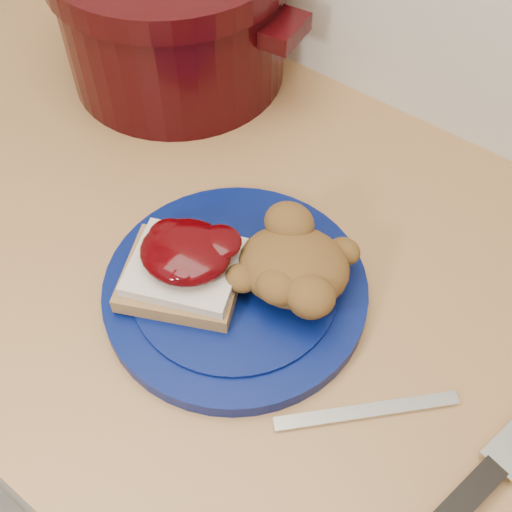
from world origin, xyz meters
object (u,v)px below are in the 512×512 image
Objects in this scene: dutch_oven at (174,13)px; chef_knife at (483,480)px; butter_knife at (367,411)px; plate at (235,290)px; pepper_grinder at (125,25)px.

chef_knife is at bearing -24.79° from dutch_oven.
butter_knife is at bearing 104.08° from chef_knife.
chef_knife reaches higher than butter_knife.
dutch_oven is (-0.28, 0.23, 0.08)m from plate.
plate is 0.37m from dutch_oven.
chef_knife is 1.81× the size of butter_knife.
plate is at bearing -39.71° from dutch_oven.
dutch_oven is (-0.45, 0.26, 0.08)m from butter_knife.
chef_knife is 0.11m from butter_knife.
butter_knife is 0.56m from pepper_grinder.
pepper_grinder reaches higher than butter_knife.
dutch_oven is at bearing 103.50° from butter_knife.
plate is 0.87× the size of chef_knife.
pepper_grinder is (-0.06, -0.03, -0.02)m from dutch_oven.
pepper_grinder is (-0.61, 0.23, 0.05)m from chef_knife.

